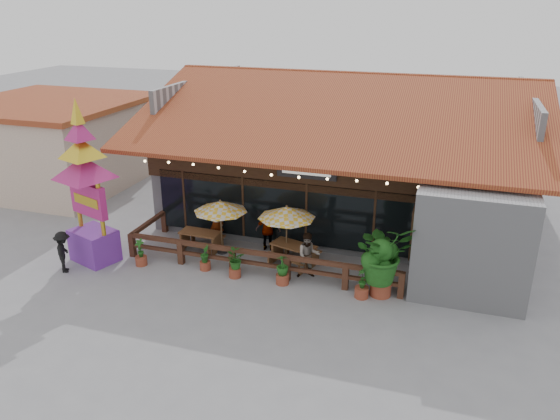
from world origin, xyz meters
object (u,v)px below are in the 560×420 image
(tropical_plant, at_px, (383,254))
(picnic_table_left, at_px, (200,238))
(pedestrian, at_px, (63,252))
(umbrella_right, at_px, (287,213))
(thai_sign_tower, at_px, (85,172))
(picnic_table_right, at_px, (294,251))
(umbrella_left, at_px, (220,207))

(tropical_plant, bearing_deg, picnic_table_left, 169.38)
(tropical_plant, distance_m, pedestrian, 10.91)
(umbrella_right, relative_size, picnic_table_left, 1.74)
(umbrella_right, relative_size, thai_sign_tower, 0.43)
(tropical_plant, height_order, pedestrian, tropical_plant)
(tropical_plant, relative_size, pedestrian, 1.70)
(picnic_table_left, relative_size, thai_sign_tower, 0.25)
(thai_sign_tower, distance_m, pedestrian, 2.87)
(umbrella_right, height_order, picnic_table_right, umbrella_right)
(picnic_table_right, relative_size, pedestrian, 1.28)
(umbrella_left, distance_m, picnic_table_left, 1.62)
(umbrella_right, height_order, picnic_table_left, umbrella_right)
(picnic_table_right, xyz_separation_m, thai_sign_tower, (-6.98, -1.91, 2.84))
(umbrella_right, bearing_deg, picnic_table_right, -19.05)
(umbrella_left, relative_size, thai_sign_tower, 0.37)
(picnic_table_left, bearing_deg, thai_sign_tower, -148.85)
(umbrella_left, distance_m, umbrella_right, 2.53)
(umbrella_left, bearing_deg, tropical_plant, -12.12)
(picnic_table_left, bearing_deg, umbrella_right, 0.50)
(picnic_table_right, bearing_deg, pedestrian, -158.03)
(picnic_table_left, relative_size, pedestrian, 1.05)
(picnic_table_left, relative_size, tropical_plant, 0.62)
(picnic_table_right, bearing_deg, thai_sign_tower, -164.72)
(umbrella_left, xyz_separation_m, pedestrian, (-4.61, -3.07, -1.11))
(pedestrian, bearing_deg, tropical_plant, -112.37)
(picnic_table_right, bearing_deg, umbrella_right, 160.95)
(picnic_table_right, height_order, tropical_plant, tropical_plant)
(picnic_table_left, bearing_deg, umbrella_left, 0.12)
(thai_sign_tower, distance_m, tropical_plant, 10.48)
(thai_sign_tower, bearing_deg, picnic_table_left, 31.15)
(pedestrian, bearing_deg, picnic_table_left, -82.21)
(umbrella_left, distance_m, pedestrian, 5.65)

